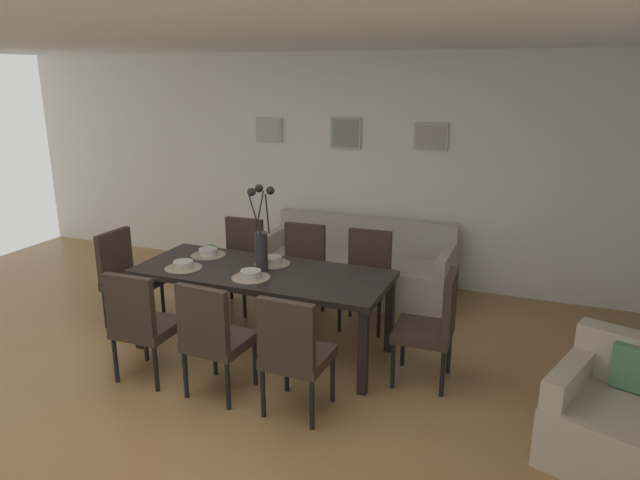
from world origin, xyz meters
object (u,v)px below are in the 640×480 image
at_px(dining_chair_mid_right, 367,274).
at_px(dining_chair_far_right, 301,266).
at_px(centerpiece_vase, 261,239).
at_px(potted_plant, 209,271).
at_px(framed_picture_center, 346,133).
at_px(dining_chair_head_west, 125,273).
at_px(bowl_near_right, 208,251).
at_px(dining_chair_head_east, 434,323).
at_px(armchair, 623,419).
at_px(sofa, 357,268).
at_px(dining_table, 262,278).
at_px(dining_chair_near_right, 240,259).
at_px(bowl_near_left, 183,264).
at_px(dining_chair_near_left, 141,321).
at_px(dining_chair_far_left, 213,334).
at_px(framed_picture_left, 269,130).
at_px(dining_chair_mid_left, 293,350).
at_px(bowl_far_right, 272,259).
at_px(framed_picture_right, 431,137).
at_px(bowl_far_left, 251,273).

bearing_deg(dining_chair_mid_right, dining_chair_far_right, -178.47).
xyz_separation_m(centerpiece_vase, potted_plant, (-1.00, 0.72, -0.65)).
bearing_deg(framed_picture_center, dining_chair_head_west, -125.28).
height_order(dining_chair_head_west, bowl_near_right, dining_chair_head_west).
bearing_deg(dining_chair_head_east, armchair, -21.22).
bearing_deg(potted_plant, sofa, 34.76).
bearing_deg(centerpiece_vase, dining_table, -124.65).
distance_m(dining_chair_near_right, bowl_near_left, 1.06).
relative_size(dining_chair_near_left, dining_chair_far_left, 1.00).
height_order(dining_chair_mid_right, bowl_near_left, dining_chair_mid_right).
bearing_deg(framed_picture_left, dining_chair_mid_left, -60.94).
bearing_deg(dining_chair_head_west, dining_chair_near_right, 44.91).
relative_size(dining_chair_head_west, centerpiece_vase, 1.25).
relative_size(centerpiece_vase, bowl_near_left, 4.32).
distance_m(dining_chair_far_right, framed_picture_center, 1.75).
xyz_separation_m(dining_chair_far_right, centerpiece_vase, (0.01, -0.85, 0.51)).
bearing_deg(dining_chair_far_left, potted_plant, 123.20).
distance_m(centerpiece_vase, bowl_far_right, 0.31).
relative_size(centerpiece_vase, framed_picture_left, 2.15).
bearing_deg(bowl_far_right, armchair, -14.37).
distance_m(dining_chair_far_left, dining_chair_mid_right, 1.82).
distance_m(centerpiece_vase, potted_plant, 1.40).
height_order(dining_chair_mid_right, dining_chair_head_east, same).
xyz_separation_m(dining_chair_far_right, framed_picture_left, (-0.97, 1.28, 1.20)).
height_order(sofa, armchair, sofa).
relative_size(dining_chair_mid_right, dining_chair_head_east, 1.00).
bearing_deg(dining_chair_far_left, framed_picture_center, 90.29).
relative_size(centerpiece_vase, potted_plant, 1.10).
xyz_separation_m(dining_table, dining_chair_head_east, (1.49, -0.01, -0.16)).
bearing_deg(armchair, dining_chair_mid_left, -171.52).
xyz_separation_m(armchair, potted_plant, (-3.80, 1.24, 0.09)).
relative_size(dining_chair_mid_right, framed_picture_left, 2.70).
height_order(dining_chair_mid_left, framed_picture_left, framed_picture_left).
bearing_deg(sofa, dining_chair_far_left, -97.16).
relative_size(dining_chair_mid_right, framed_picture_center, 2.51).
bearing_deg(bowl_near_left, dining_chair_head_west, 165.41).
relative_size(sofa, framed_picture_center, 5.68).
bearing_deg(dining_chair_mid_left, dining_chair_near_right, 129.34).
relative_size(centerpiece_vase, sofa, 0.35).
height_order(dining_chair_head_west, framed_picture_right, framed_picture_right).
height_order(sofa, potted_plant, sofa).
xyz_separation_m(dining_chair_near_left, bowl_near_right, (-0.02, 1.03, 0.27)).
distance_m(dining_chair_near_left, centerpiece_vase, 1.16).
relative_size(dining_chair_mid_left, centerpiece_vase, 1.25).
xyz_separation_m(dining_chair_far_right, framed_picture_center, (0.00, 1.28, 1.20)).
relative_size(bowl_near_right, bowl_far_left, 1.00).
distance_m(dining_chair_mid_right, bowl_far_left, 1.29).
relative_size(dining_chair_mid_left, bowl_far_left, 5.41).
height_order(dining_chair_near_right, bowl_near_right, dining_chair_near_right).
xyz_separation_m(centerpiece_vase, bowl_near_left, (-0.66, -0.20, -0.24)).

